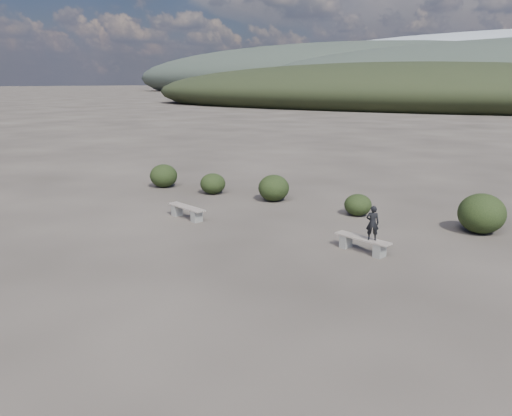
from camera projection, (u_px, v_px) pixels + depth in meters
The scene contains 9 objects.
ground at pixel (197, 282), 12.50m from camera, with size 1200.00×1200.00×0.00m, color #322C27.
bench_left at pixel (187, 211), 18.22m from camera, with size 1.87×0.84×0.46m.
bench_right at pixel (362, 243), 14.62m from camera, with size 1.81×0.81×0.44m.
seated_person at pixel (373, 223), 14.24m from camera, with size 0.37×0.24×1.01m, color black.
shrub_a at pixel (213, 184), 22.26m from camera, with size 1.13×1.13×0.92m, color black.
shrub_b at pixel (274, 188), 20.89m from camera, with size 1.29×1.29×1.11m, color black.
shrub_c at pixel (358, 205), 18.63m from camera, with size 1.02×1.02×0.81m, color black.
shrub_d at pixel (482, 213), 16.40m from camera, with size 1.51×1.51×1.32m, color black.
shrub_f at pixel (164, 176), 23.66m from camera, with size 1.29×1.29×1.09m, color black.
Camera 1 is at (7.40, -9.14, 4.85)m, focal length 35.00 mm.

